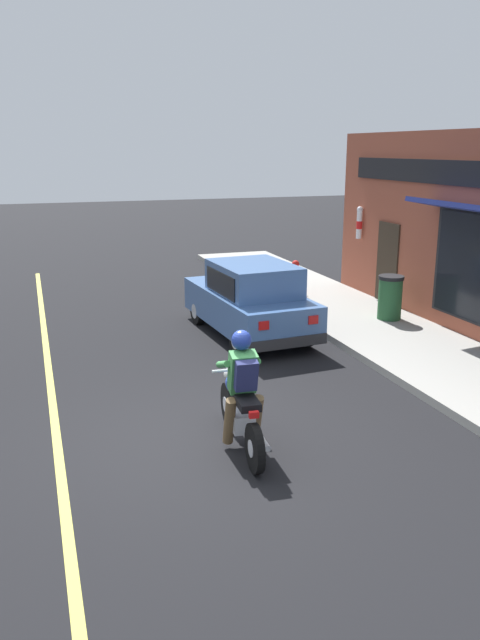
% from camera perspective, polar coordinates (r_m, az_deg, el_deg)
% --- Properties ---
extents(ground_plane, '(80.00, 80.00, 0.00)m').
position_cam_1_polar(ground_plane, '(8.64, -4.01, -10.93)').
color(ground_plane, black).
extents(sidewalk_curb, '(2.60, 22.00, 0.14)m').
position_cam_1_polar(sidewalk_curb, '(13.14, 14.18, -1.68)').
color(sidewalk_curb, '#9E9B93').
rests_on(sidewalk_curb, ground).
extents(lane_stripe, '(0.12, 19.80, 0.01)m').
position_cam_1_polar(lane_stripe, '(11.19, -16.99, -5.28)').
color(lane_stripe, '#D1C64C').
rests_on(lane_stripe, ground).
extents(motorcycle_with_rider, '(0.59, 2.02, 1.62)m').
position_cam_1_polar(motorcycle_with_rider, '(8.18, 0.11, -7.25)').
color(motorcycle_with_rider, black).
rests_on(motorcycle_with_rider, ground).
extents(car_hatchback, '(1.90, 3.88, 1.57)m').
position_cam_1_polar(car_hatchback, '(13.03, 0.91, 1.84)').
color(car_hatchback, black).
rests_on(car_hatchback, ground).
extents(trash_bin, '(0.56, 0.56, 0.98)m').
position_cam_1_polar(trash_bin, '(14.24, 13.56, 2.04)').
color(trash_bin, '#23512D').
rests_on(trash_bin, sidewalk_curb).
extents(fire_hydrant, '(0.36, 0.24, 0.88)m').
position_cam_1_polar(fire_hydrant, '(16.38, 5.07, 3.91)').
color(fire_hydrant, red).
rests_on(fire_hydrant, sidewalk_curb).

